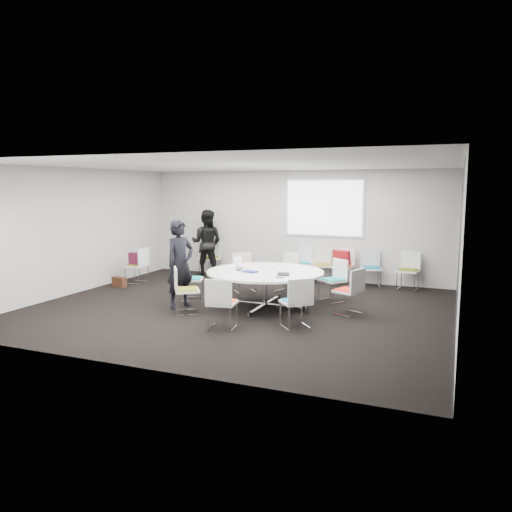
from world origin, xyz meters
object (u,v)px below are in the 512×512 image
at_px(chair_ring_d, 245,280).
at_px(chair_ring_g, 222,313).
at_px(chair_ring_c, 286,280).
at_px(cup, 272,267).
at_px(chair_ring_h, 296,312).
at_px(chair_back_c, 343,273).
at_px(chair_person_back, 210,264).
at_px(conference_table, 265,280).
at_px(chair_back_b, 322,272).
at_px(person_main, 180,264).
at_px(chair_spare_left, 137,272).
at_px(maroon_bag, 136,258).
at_px(laptop, 241,269).
at_px(chair_back_e, 408,278).
at_px(chair_back_a, 301,271).
at_px(chair_back_d, 371,275).
at_px(brown_bag, 119,282).
at_px(chair_ring_b, 333,288).
at_px(chair_ring_a, 348,300).
at_px(chair_ring_f, 186,299).
at_px(chair_ring_e, 191,287).
at_px(person_back, 207,243).

distance_m(chair_ring_d, chair_ring_g, 3.01).
relative_size(chair_ring_c, chair_ring_g, 1.00).
bearing_deg(cup, chair_ring_h, -55.75).
xyz_separation_m(chair_back_c, chair_person_back, (-3.68, 0.01, 0.00)).
xyz_separation_m(conference_table, chair_back_b, (0.41, 2.88, -0.27)).
bearing_deg(person_main, chair_ring_h, -80.29).
xyz_separation_m(conference_table, chair_spare_left, (-3.84, 1.11, -0.27)).
xyz_separation_m(cup, maroon_bag, (-3.89, 0.86, -0.16)).
height_order(chair_ring_g, chair_back_b, same).
relative_size(conference_table, cup, 25.69).
relative_size(person_main, maroon_bag, 4.36).
bearing_deg(conference_table, laptop, -177.50).
bearing_deg(chair_back_c, chair_back_e, -174.35).
xyz_separation_m(chair_ring_h, chair_back_e, (1.46, 4.02, 0.00)).
relative_size(chair_back_a, chair_back_d, 1.00).
distance_m(chair_person_back, brown_bag, 2.64).
bearing_deg(brown_bag, chair_ring_c, 13.71).
height_order(chair_ring_b, chair_back_b, same).
bearing_deg(chair_back_e, chair_back_b, 7.68).
bearing_deg(conference_table, maroon_bag, 163.91).
relative_size(chair_back_a, laptop, 2.67).
bearing_deg(chair_ring_h, chair_back_c, 50.29).
height_order(chair_back_a, cup, chair_back_a).
relative_size(chair_ring_g, chair_back_c, 1.00).
bearing_deg(chair_ring_b, chair_ring_a, 155.90).
xyz_separation_m(chair_ring_f, laptop, (0.70, 1.00, 0.47)).
xyz_separation_m(chair_ring_f, chair_back_b, (1.61, 3.90, 0.00)).
distance_m(chair_ring_c, person_main, 2.68).
relative_size(chair_back_e, chair_spare_left, 1.00).
bearing_deg(chair_ring_e, chair_back_d, 108.89).
bearing_deg(chair_ring_c, chair_ring_d, 41.30).
bearing_deg(chair_ring_h, chair_spare_left, 114.05).
distance_m(chair_back_e, chair_spare_left, 6.54).
height_order(chair_ring_e, chair_ring_f, same).
height_order(chair_ring_d, brown_bag, chair_ring_d).
height_order(cup, maroon_bag, cup).
bearing_deg(chair_person_back, person_back, 101.34).
bearing_deg(chair_back_d, conference_table, 43.22).
xyz_separation_m(chair_ring_e, cup, (1.73, 0.25, 0.50)).
bearing_deg(chair_ring_f, chair_back_e, 101.93).
relative_size(conference_table, chair_back_c, 2.63).
relative_size(chair_ring_g, person_back, 0.50).
bearing_deg(chair_ring_b, person_main, 68.24).
height_order(chair_ring_g, chair_back_a, same).
bearing_deg(person_main, chair_spare_left, 73.88).
distance_m(chair_ring_d, chair_ring_h, 3.07).
xyz_separation_m(chair_ring_b, maroon_bag, (-4.98, 0.11, 0.34)).
height_order(chair_ring_f, maroon_bag, chair_ring_f).
distance_m(conference_table, chair_ring_b, 1.53).
xyz_separation_m(chair_ring_g, laptop, (-0.38, 1.69, 0.47)).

